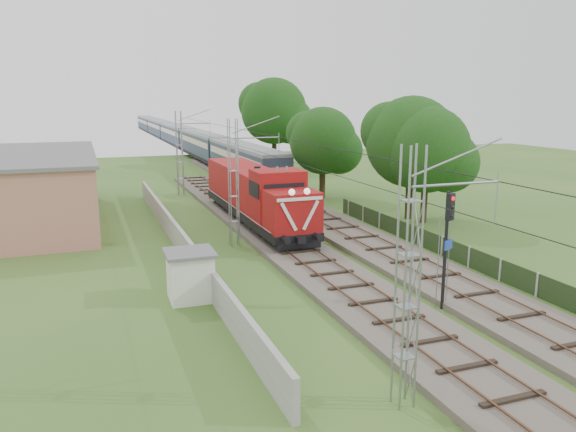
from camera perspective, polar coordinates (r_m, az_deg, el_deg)
name	(u,v)px	position (r m, az deg, el deg)	size (l,w,h in m)	color
ground	(366,304)	(26.24, 7.92, -8.85)	(140.00, 140.00, 0.00)	#355B22
track_main	(308,259)	(32.19, 2.06, -4.42)	(4.20, 70.00, 0.45)	#6B6054
track_side	(305,211)	(45.71, 1.70, 0.54)	(4.20, 80.00, 0.45)	#6B6054
catenary	(234,183)	(35.07, -5.47, 3.37)	(3.31, 70.00, 8.00)	gray
boundary_wall	(179,239)	(35.01, -10.99, -2.32)	(0.25, 40.00, 1.50)	#9E9E99
station_building	(38,187)	(46.14, -24.06, 2.69)	(8.40, 20.40, 5.22)	#B16C5F
fence	(469,257)	(32.68, 17.95, -4.00)	(0.12, 32.00, 1.20)	black
locomotive	(256,194)	(41.09, -3.31, 2.28)	(3.17, 18.11, 4.60)	black
coach_rake	(177,134)	(106.17, -11.22, 8.17)	(3.03, 113.21, 3.50)	black
signal_post	(448,230)	(25.24, 15.94, -1.35)	(0.55, 0.46, 5.33)	black
relay_hut	(190,275)	(26.61, -9.90, -5.94)	(2.30, 2.30, 2.33)	silver
tree_a	(428,151)	(42.69, 14.00, 6.47)	(6.70, 6.38, 8.68)	#392C17
tree_b	(412,143)	(43.80, 12.53, 7.26)	(7.25, 6.90, 9.40)	#392C17
tree_c	(324,141)	(52.13, 3.64, 7.56)	(6.49, 6.18, 8.41)	#392C17
tree_d	(275,112)	(74.66, -1.34, 10.54)	(9.06, 8.63, 11.75)	#392C17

